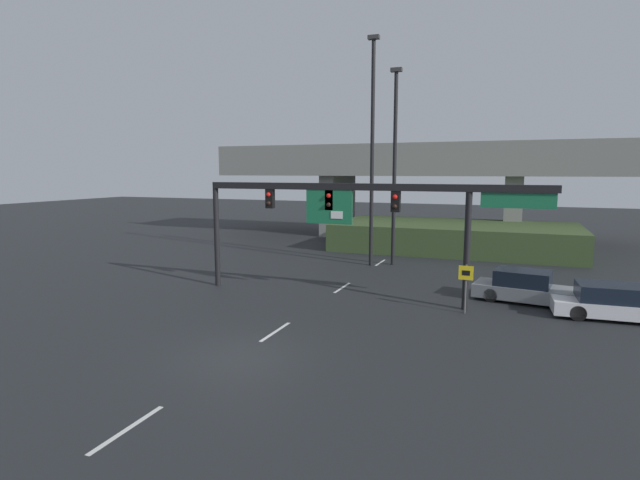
{
  "coord_description": "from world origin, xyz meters",
  "views": [
    {
      "loc": [
        8.26,
        -13.68,
        6.0
      ],
      "look_at": [
        0.0,
        7.15,
        2.91
      ],
      "focal_mm": 28.0,
      "sensor_mm": 36.0,
      "label": 1
    }
  ],
  "objects_px": {
    "parked_sedan_near_right": "(525,287)",
    "highway_light_pole_far": "(372,148)",
    "parked_sedan_mid_right": "(613,303)",
    "highway_light_pole_near": "(395,163)",
    "signal_gantry": "(354,205)",
    "speed_limit_sign": "(466,282)"
  },
  "relations": [
    {
      "from": "parked_sedan_mid_right",
      "to": "highway_light_pole_near",
      "type": "bearing_deg",
      "value": 139.72
    },
    {
      "from": "highway_light_pole_far",
      "to": "speed_limit_sign",
      "type": "bearing_deg",
      "value": -53.67
    },
    {
      "from": "speed_limit_sign",
      "to": "highway_light_pole_near",
      "type": "distance_m",
      "value": 12.42
    },
    {
      "from": "parked_sedan_near_right",
      "to": "speed_limit_sign",
      "type": "bearing_deg",
      "value": -119.52
    },
    {
      "from": "highway_light_pole_far",
      "to": "parked_sedan_mid_right",
      "type": "relative_size",
      "value": 2.94
    },
    {
      "from": "parked_sedan_near_right",
      "to": "highway_light_pole_far",
      "type": "bearing_deg",
      "value": 154.84
    },
    {
      "from": "signal_gantry",
      "to": "parked_sedan_near_right",
      "type": "distance_m",
      "value": 8.79
    },
    {
      "from": "signal_gantry",
      "to": "parked_sedan_mid_right",
      "type": "relative_size",
      "value": 3.39
    },
    {
      "from": "speed_limit_sign",
      "to": "parked_sedan_mid_right",
      "type": "xyz_separation_m",
      "value": [
        5.71,
        1.52,
        -0.73
      ]
    },
    {
      "from": "signal_gantry",
      "to": "parked_sedan_mid_right",
      "type": "bearing_deg",
      "value": 4.5
    },
    {
      "from": "signal_gantry",
      "to": "highway_light_pole_near",
      "type": "relative_size",
      "value": 1.33
    },
    {
      "from": "highway_light_pole_far",
      "to": "parked_sedan_near_right",
      "type": "xyz_separation_m",
      "value": [
        9.13,
        -6.14,
        -6.79
      ]
    },
    {
      "from": "signal_gantry",
      "to": "highway_light_pole_far",
      "type": "xyz_separation_m",
      "value": [
        -1.56,
        8.5,
        3.01
      ]
    },
    {
      "from": "highway_light_pole_near",
      "to": "parked_sedan_near_right",
      "type": "bearing_deg",
      "value": -41.1
    },
    {
      "from": "parked_sedan_near_right",
      "to": "highway_light_pole_near",
      "type": "bearing_deg",
      "value": 147.63
    },
    {
      "from": "signal_gantry",
      "to": "speed_limit_sign",
      "type": "height_order",
      "value": "signal_gantry"
    },
    {
      "from": "highway_light_pole_far",
      "to": "highway_light_pole_near",
      "type": "bearing_deg",
      "value": 29.74
    },
    {
      "from": "highway_light_pole_far",
      "to": "parked_sedan_near_right",
      "type": "bearing_deg",
      "value": -33.89
    },
    {
      "from": "signal_gantry",
      "to": "highway_light_pole_near",
      "type": "distance_m",
      "value": 9.46
    },
    {
      "from": "signal_gantry",
      "to": "highway_light_pole_near",
      "type": "bearing_deg",
      "value": 91.81
    },
    {
      "from": "highway_light_pole_far",
      "to": "parked_sedan_mid_right",
      "type": "height_order",
      "value": "highway_light_pole_far"
    },
    {
      "from": "signal_gantry",
      "to": "parked_sedan_near_right",
      "type": "bearing_deg",
      "value": 17.36
    }
  ]
}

